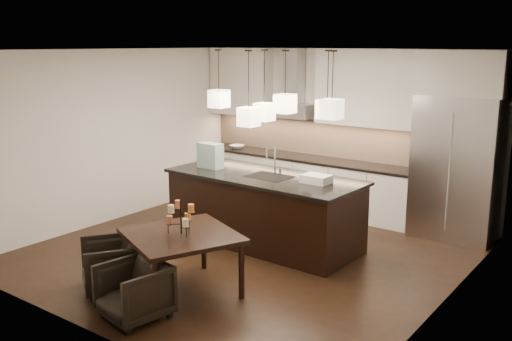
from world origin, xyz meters
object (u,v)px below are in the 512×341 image
Objects in this scene: refrigerator at (457,168)px; island_body at (264,211)px; dining_table at (182,262)px; armchair_left at (112,265)px; armchair_right at (134,291)px.

island_body is (-2.14, -1.92, -0.58)m from refrigerator.
island_body is at bearing 119.33° from dining_table.
island_body is 1.94m from dining_table.
island_body is 2.47m from armchair_left.
dining_table is at bearing -116.89° from refrigerator.
armchair_right is at bearing -82.97° from island_body.
armchair_left is 1.03× the size of armchair_right.
refrigerator is 3.20× the size of armchair_right.
refrigerator is at bearing 92.88° from armchair_left.
armchair_left is at bearing -99.81° from island_body.
dining_table is (-1.95, -3.85, -0.72)m from refrigerator.
armchair_left is (-0.49, -2.41, -0.18)m from island_body.
armchair_right is (0.07, -0.81, -0.05)m from dining_table.
island_body is at bearing 105.56° from armchair_right.
refrigerator is 1.80× the size of dining_table.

